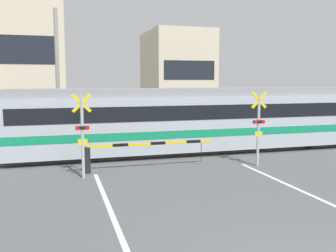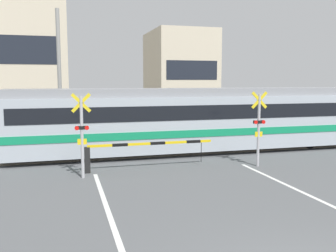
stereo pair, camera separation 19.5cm
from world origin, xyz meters
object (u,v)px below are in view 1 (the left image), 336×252
object	(u,v)px
crossing_signal_left	(82,132)
crossing_signal_right	(258,125)
crossing_barrier_far	(170,129)
commuter_train	(201,118)
pedestrian	(128,121)
crossing_barrier_near	(128,150)

from	to	relation	value
crossing_signal_left	crossing_signal_right	world-z (taller)	same
crossing_barrier_far	crossing_signal_right	xyz separation A→B (m)	(1.73, -6.38, 0.85)
commuter_train	crossing_barrier_far	size ratio (longest dim) A/B	3.59
commuter_train	crossing_signal_right	bearing A→B (deg)	-73.33
crossing_barrier_far	pedestrian	world-z (taller)	pedestrian
crossing_barrier_far	crossing_signal_left	xyz separation A→B (m)	(-5.11, -6.38, 0.85)
crossing_barrier_near	pedestrian	world-z (taller)	pedestrian
crossing_barrier_far	crossing_signal_right	distance (m)	6.67
commuter_train	crossing_signal_right	world-z (taller)	commuter_train
crossing_barrier_far	pedestrian	bearing A→B (deg)	118.64
crossing_barrier_near	pedestrian	distance (m)	9.09
crossing_barrier_near	crossing_barrier_far	bearing A→B (deg)	59.24
crossing_barrier_far	crossing_signal_left	size ratio (longest dim) A/B	1.67
commuter_train	crossing_barrier_near	size ratio (longest dim) A/B	3.59
pedestrian	crossing_barrier_far	bearing A→B (deg)	-61.36
crossing_signal_right	pedestrian	size ratio (longest dim) A/B	1.88
commuter_train	crossing_barrier_near	xyz separation A→B (m)	(-4.05, -2.83, -0.85)
crossing_barrier_near	pedestrian	size ratio (longest dim) A/B	3.13
commuter_train	crossing_signal_left	bearing A→B (deg)	-148.59
crossing_barrier_near	crossing_signal_left	size ratio (longest dim) A/B	1.67
crossing_barrier_far	commuter_train	bearing A→B (deg)	-76.77
crossing_signal_right	pedestrian	world-z (taller)	crossing_signal_right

